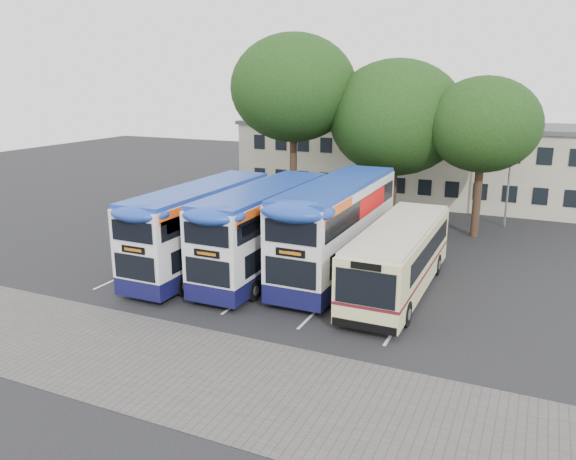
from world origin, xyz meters
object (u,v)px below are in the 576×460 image
Objects in this scene: tree_mid at (396,118)px; bus_dd_right at (338,224)px; bus_single at (399,254)px; bus_dd_left at (202,224)px; tree_left at (294,88)px; bus_dd_mid at (265,227)px; tree_right at (484,125)px; lamp_post at (512,151)px.

bus_dd_right is (0.11, -11.46, -4.52)m from tree_mid.
bus_dd_left is at bearing -173.61° from bus_single.
tree_mid is at bearing 14.05° from tree_left.
tree_mid is 1.02× the size of bus_single.
bus_dd_mid is at bearing -72.95° from tree_left.
tree_left is at bearing 91.00° from bus_dd_left.
tree_right is 12.70m from bus_single.
bus_single is (-3.65, -14.71, -3.28)m from lamp_post.
bus_single is at bearing -103.96° from lamp_post.
bus_dd_right reaches higher than bus_single.
lamp_post is at bearing 15.46° from tree_left.
tree_left is at bearing 107.05° from bus_dd_mid.
tree_left is at bearing -165.95° from tree_mid.
bus_single is at bearing 2.61° from bus_dd_mid.
tree_mid reaches higher than bus_dd_mid.
tree_mid is 14.06m from bus_dd_mid.
tree_mid is 0.96× the size of bus_dd_right.
tree_right reaches higher than bus_dd_right.
lamp_post is at bearing 64.28° from tree_right.
lamp_post is at bearing 76.04° from bus_single.
tree_left is 16.55m from bus_single.
bus_single is (-2.08, -11.43, -5.14)m from tree_right.
tree_right is at bearing 53.05° from bus_dd_mid.
bus_dd_mid is 1.00× the size of bus_single.
tree_left is at bearing -164.54° from lamp_post.
tree_left is at bearing 133.10° from bus_single.
tree_mid is 5.71m from tree_right.
lamp_post reaches higher than bus_single.
tree_left is 13.41m from bus_dd_mid.
lamp_post is at bearing 16.75° from tree_mid.
tree_right is 0.86× the size of bus_dd_right.
bus_dd_mid reaches higher than bus_single.
bus_single is at bearing -17.65° from bus_dd_right.
bus_dd_mid is 3.62m from bus_dd_right.
bus_dd_right is at bearing -117.93° from tree_right.
tree_mid is 14.08m from bus_single.
tree_mid is at bearing 168.69° from tree_right.
lamp_post reaches higher than bus_dd_right.
tree_mid is (6.66, 1.67, -1.87)m from tree_left.
tree_right is at bearing 2.56° from tree_left.
lamp_post is 0.72× the size of tree_left.
tree_left is 13.52m from bus_dd_right.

